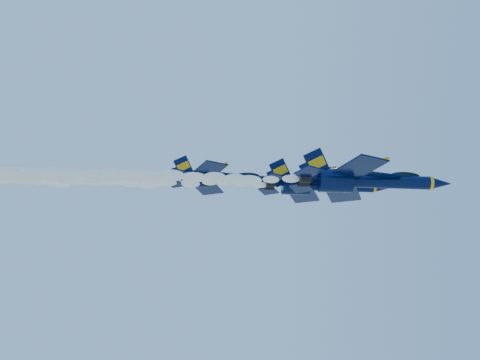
{
  "coord_description": "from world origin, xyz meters",
  "views": [
    {
      "loc": [
        -8.34,
        -86.14,
        119.13
      ],
      "look_at": [
        -1.48,
        -5.9,
        151.42
      ],
      "focal_mm": 50.0,
      "sensor_mm": 36.0,
      "label": 1
    }
  ],
  "objects": [
    {
      "name": "jet_third",
      "position": [
        -3.81,
        0.61,
        154.13
      ],
      "size": [
        15.71,
        12.88,
        5.84
      ],
      "color": "#040D32"
    },
    {
      "name": "jet_lead",
      "position": [
        13.14,
        -13.01,
        149.01
      ],
      "size": [
        18.85,
        15.46,
        7.0
      ],
      "color": "#040D32"
    },
    {
      "name": "smoke_trail_jet_second",
      "position": [
        -24.31,
        -5.3,
        150.83
      ],
      "size": [
        52.72,
        2.29,
        2.06
      ],
      "primitive_type": "ellipsoid",
      "color": "white"
    },
    {
      "name": "smoke_trail_jet_lead",
      "position": [
        -21.27,
        -13.01,
        148.5
      ],
      "size": [
        52.72,
        2.55,
        2.3
      ],
      "primitive_type": "ellipsoid",
      "color": "white"
    },
    {
      "name": "jet_second",
      "position": [
        9.28,
        -5.3,
        151.32
      ],
      "size": [
        16.91,
        13.87,
        6.29
      ],
      "color": "#040D32"
    }
  ]
}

